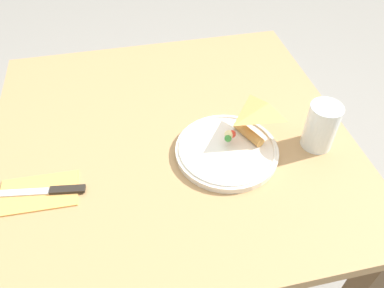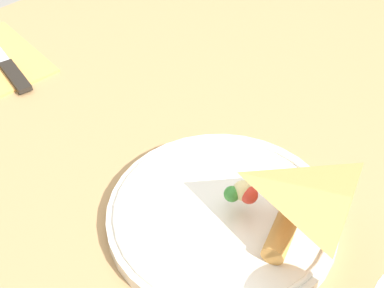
# 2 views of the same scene
# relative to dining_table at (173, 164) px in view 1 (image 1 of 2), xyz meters

# --- Properties ---
(ground_plane) EXTENTS (6.00, 6.00, 0.00)m
(ground_plane) POSITION_rel_dining_table_xyz_m (0.00, 0.00, -0.66)
(ground_plane) COLOR gray
(dining_table) EXTENTS (0.91, 0.90, 0.78)m
(dining_table) POSITION_rel_dining_table_xyz_m (0.00, 0.00, 0.00)
(dining_table) COLOR #A87F51
(dining_table) RESTS_ON ground_plane
(plate_pizza) EXTENTS (0.25, 0.25, 0.05)m
(plate_pizza) POSITION_rel_dining_table_xyz_m (-0.13, 0.10, 0.14)
(plate_pizza) COLOR silver
(plate_pizza) RESTS_ON dining_table
(milk_glass) EXTENTS (0.08, 0.08, 0.12)m
(milk_glass) POSITION_rel_dining_table_xyz_m (-0.35, 0.12, 0.18)
(milk_glass) COLOR white
(milk_glass) RESTS_ON dining_table
(napkin_folded) EXTENTS (0.17, 0.11, 0.00)m
(napkin_folded) POSITION_rel_dining_table_xyz_m (0.32, 0.13, 0.13)
(napkin_folded) COLOR #E59E4C
(napkin_folded) RESTS_ON dining_table
(butter_knife) EXTENTS (0.21, 0.05, 0.01)m
(butter_knife) POSITION_rel_dining_table_xyz_m (0.31, 0.13, 0.13)
(butter_knife) COLOR black
(butter_knife) RESTS_ON napkin_folded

